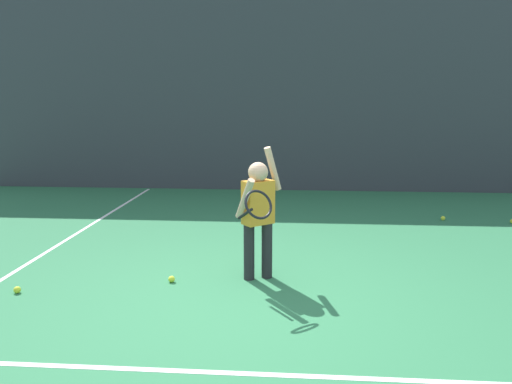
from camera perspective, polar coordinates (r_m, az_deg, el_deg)
The scene contains 12 objects.
ground_plane at distance 4.40m, azimuth -1.46°, elevation -13.22°, with size 20.00×20.00×0.00m, color #2D7247.
court_line_baseline at distance 3.41m, azimuth -3.45°, elevation -20.85°, with size 9.00×0.05×0.00m, color white.
court_line_sideline at distance 6.06m, azimuth -25.15°, elevation -7.40°, with size 0.05×9.00×0.00m, color white.
back_fence_windscreen at distance 9.65m, azimuth 1.86°, elevation 11.98°, with size 12.84×0.08×3.97m, color #383D42.
fence_post_1 at distance 10.01m, azimuth -10.44°, elevation 12.20°, with size 0.09×0.09×4.12m, color slate.
fence_post_2 at distance 9.84m, azimuth 14.41°, elevation 12.07°, with size 0.09×0.09×4.12m, color slate.
tennis_player at distance 4.74m, azimuth 0.26°, elevation -2.16°, with size 0.47×0.86×1.35m.
tennis_ball_0 at distance 4.93m, azimuth -10.10°, elevation -10.25°, with size 0.07×0.07×0.07m, color #CCE033.
tennis_ball_1 at distance 9.35m, azimuth 2.15°, elevation -0.03°, with size 0.07×0.07×0.07m, color #CCE033.
tennis_ball_2 at distance 8.06m, azimuth 28.41°, elevation -3.10°, with size 0.07×0.07×0.07m, color #CCE033.
tennis_ball_3 at distance 7.82m, azimuth 21.53°, elevation -2.94°, with size 0.07×0.07×0.07m, color #CCE033.
tennis_ball_4 at distance 5.13m, azimuth -26.74°, elevation -10.44°, with size 0.07×0.07×0.07m, color #CCE033.
Camera 1 is at (0.40, -4.00, 1.79)m, focal length 33.33 mm.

